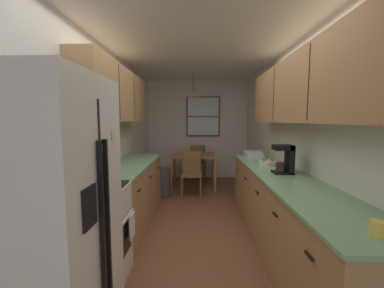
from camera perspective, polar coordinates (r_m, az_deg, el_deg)
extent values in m
plane|color=brown|center=(3.97, 1.24, -16.94)|extent=(12.00, 12.00, 0.00)
cube|color=silver|center=(3.91, -18.93, 1.71)|extent=(0.10, 9.00, 2.55)
cube|color=silver|center=(3.91, 21.51, 1.62)|extent=(0.10, 9.00, 2.55)
cube|color=silver|center=(6.31, 1.30, 3.45)|extent=(4.40, 0.10, 2.55)
cube|color=white|center=(3.81, 1.33, 21.92)|extent=(4.40, 9.00, 0.08)
cube|color=white|center=(1.76, -32.37, -16.23)|extent=(0.73, 0.74, 1.79)
cube|color=black|center=(1.62, -20.62, -19.74)|extent=(0.01, 0.01, 1.61)
cube|color=black|center=(1.58, -20.69, -20.40)|extent=(0.02, 0.02, 1.15)
cube|color=black|center=(1.65, -19.59, -19.24)|extent=(0.02, 0.02, 1.15)
cube|color=black|center=(1.39, -23.47, -13.76)|extent=(0.01, 0.15, 0.22)
cube|color=beige|center=(1.67, -18.52, 2.01)|extent=(0.01, 0.05, 0.07)
cube|color=white|center=(1.49, -21.08, -0.91)|extent=(0.01, 0.04, 0.05)
cube|color=white|center=(2.53, -23.45, -20.04)|extent=(0.62, 0.63, 0.90)
cube|color=black|center=(2.43, -16.16, -21.62)|extent=(0.01, 0.44, 0.30)
cube|color=silver|center=(2.34, -15.69, -17.10)|extent=(0.02, 0.50, 0.02)
cube|color=black|center=(2.37, -23.90, -9.93)|extent=(0.59, 0.60, 0.02)
cube|color=white|center=(2.48, -29.91, -7.38)|extent=(0.06, 0.63, 0.20)
cylinder|color=#2D2D2D|center=(2.31, -28.60, -10.15)|extent=(0.15, 0.15, 0.01)
cylinder|color=#2D2D2D|center=(2.54, -25.46, -8.57)|extent=(0.15, 0.15, 0.01)
cylinder|color=#2D2D2D|center=(2.18, -22.11, -10.75)|extent=(0.15, 0.15, 0.01)
cylinder|color=#2D2D2D|center=(2.43, -19.49, -8.98)|extent=(0.15, 0.15, 0.01)
cube|color=black|center=(2.34, -27.33, 7.96)|extent=(0.38, 0.59, 0.31)
cube|color=black|center=(2.20, -23.59, 8.30)|extent=(0.01, 0.36, 0.20)
cube|color=#2D2D33|center=(2.44, -21.00, 8.10)|extent=(0.01, 0.12, 0.20)
cube|color=#A87A4C|center=(3.70, -14.77, -11.65)|extent=(0.60, 2.01, 0.87)
cube|color=#7AA87A|center=(3.59, -14.96, -4.78)|extent=(0.63, 2.03, 0.03)
cube|color=black|center=(2.92, -12.62, -10.87)|extent=(0.02, 0.10, 0.01)
cube|color=black|center=(3.56, -10.00, -7.82)|extent=(0.02, 0.10, 0.01)
cube|color=black|center=(4.20, -8.20, -5.69)|extent=(0.02, 0.10, 0.01)
cube|color=#A87A4C|center=(3.55, -17.82, 11.13)|extent=(0.32, 2.11, 0.73)
cube|color=#2D2319|center=(3.17, -17.08, 11.83)|extent=(0.01, 0.01, 0.68)
cube|color=#2D2319|center=(3.83, -13.74, 10.82)|extent=(0.01, 0.01, 0.68)
cube|color=#A87A4C|center=(3.06, 21.04, -15.57)|extent=(0.60, 3.22, 0.87)
cube|color=#7AA87A|center=(2.93, 21.36, -7.34)|extent=(0.63, 3.24, 0.03)
cube|color=black|center=(1.76, 26.27, -22.96)|extent=(0.02, 0.10, 0.01)
cube|color=black|center=(2.31, 19.28, -15.67)|extent=(0.02, 0.10, 0.01)
cube|color=black|center=(2.89, 15.29, -11.13)|extent=(0.02, 0.10, 0.01)
cube|color=black|center=(3.50, 12.73, -8.12)|extent=(0.02, 0.10, 0.01)
cube|color=black|center=(4.11, 10.95, -5.98)|extent=(0.02, 0.10, 0.01)
cube|color=#A87A4C|center=(2.89, 25.10, 11.83)|extent=(0.32, 2.92, 0.72)
cube|color=#2D2319|center=(2.38, 26.18, 13.19)|extent=(0.01, 0.01, 0.67)
cube|color=#2D2319|center=(3.28, 18.99, 11.26)|extent=(0.01, 0.01, 0.67)
cube|color=olive|center=(5.41, 0.28, -2.74)|extent=(1.00, 0.88, 0.03)
cube|color=olive|center=(5.10, -5.13, -7.55)|extent=(0.06, 0.06, 0.71)
cube|color=olive|center=(5.09, 5.53, -7.60)|extent=(0.06, 0.06, 0.71)
cube|color=olive|center=(5.91, -4.23, -5.71)|extent=(0.06, 0.06, 0.71)
cube|color=olive|center=(5.89, 4.94, -5.74)|extent=(0.06, 0.06, 0.71)
cube|color=brown|center=(4.75, -0.17, -7.37)|extent=(0.40, 0.40, 0.04)
cube|color=brown|center=(4.89, -0.10, -4.31)|extent=(0.37, 0.03, 0.45)
cylinder|color=brown|center=(4.64, 2.05, -10.71)|extent=(0.04, 0.04, 0.43)
cylinder|color=brown|center=(4.65, -2.52, -10.67)|extent=(0.04, 0.04, 0.43)
cylinder|color=brown|center=(4.99, 2.02, -9.52)|extent=(0.04, 0.04, 0.43)
cylinder|color=brown|center=(5.00, -2.22, -9.49)|extent=(0.04, 0.04, 0.43)
cube|color=brown|center=(6.16, 1.23, -4.33)|extent=(0.44, 0.44, 0.04)
cube|color=brown|center=(5.95, 1.41, -2.50)|extent=(0.37, 0.07, 0.45)
cylinder|color=brown|center=(6.37, -0.57, -6.14)|extent=(0.04, 0.04, 0.43)
cylinder|color=brown|center=(6.41, 2.70, -6.08)|extent=(0.04, 0.04, 0.43)
cylinder|color=brown|center=(6.02, -0.34, -6.85)|extent=(0.04, 0.04, 0.43)
cylinder|color=brown|center=(6.05, 3.13, -6.78)|extent=(0.04, 0.04, 0.43)
cylinder|color=black|center=(5.41, 0.29, 14.47)|extent=(0.01, 0.01, 0.40)
cone|color=beige|center=(5.38, 0.28, 11.82)|extent=(0.34, 0.34, 0.10)
sphere|color=white|center=(5.38, 0.28, 12.03)|extent=(0.06, 0.06, 0.06)
cube|color=brown|center=(6.24, 2.68, 6.62)|extent=(0.88, 0.04, 1.04)
cube|color=silver|center=(6.23, 2.68, 6.63)|extent=(0.80, 0.01, 0.96)
cube|color=brown|center=(6.22, 2.68, 6.63)|extent=(0.80, 0.02, 0.03)
cylinder|color=#3F3F42|center=(4.82, -7.19, -9.16)|extent=(0.33, 0.33, 0.58)
cylinder|color=#265999|center=(2.94, -18.67, -5.09)|extent=(0.13, 0.13, 0.18)
cylinder|color=white|center=(2.93, -18.74, -3.19)|extent=(0.13, 0.13, 0.02)
cube|color=white|center=(2.52, -14.28, -18.49)|extent=(0.02, 0.16, 0.24)
cube|color=black|center=(3.03, 20.84, -6.40)|extent=(0.22, 0.18, 0.02)
cube|color=black|center=(3.03, 22.37, -3.42)|extent=(0.06, 0.18, 0.34)
cube|color=black|center=(2.98, 21.04, -0.79)|extent=(0.22, 0.18, 0.06)
cylinder|color=#331E14|center=(3.01, 20.52, -5.16)|extent=(0.11, 0.11, 0.11)
cylinder|color=#E5CC4C|center=(1.69, 37.94, -15.77)|extent=(0.07, 0.07, 0.09)
cylinder|color=silver|center=(3.51, 17.69, -4.34)|extent=(0.26, 0.26, 0.06)
cylinder|color=black|center=(3.51, 17.70, -4.10)|extent=(0.21, 0.21, 0.03)
sphere|color=red|center=(3.52, 18.62, -3.81)|extent=(0.06, 0.06, 0.06)
sphere|color=green|center=(3.51, 16.76, -3.78)|extent=(0.06, 0.06, 0.06)
cube|color=silver|center=(4.16, 14.57, -2.44)|extent=(0.28, 0.34, 0.10)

